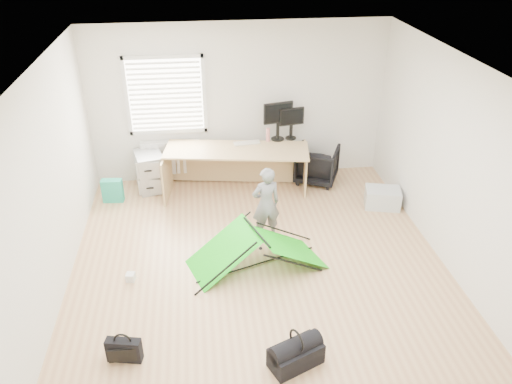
{
  "coord_description": "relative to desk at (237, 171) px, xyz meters",
  "views": [
    {
      "loc": [
        -0.71,
        -5.28,
        4.2
      ],
      "look_at": [
        0.0,
        0.4,
        0.95
      ],
      "focal_mm": 35.0,
      "sensor_mm": 36.0,
      "label": 1
    }
  ],
  "objects": [
    {
      "name": "kite",
      "position": [
        0.07,
        -2.04,
        -0.13
      ],
      "size": [
        1.9,
        1.29,
        0.54
      ],
      "primitive_type": null,
      "rotation": [
        0.0,
        0.0,
        0.33
      ],
      "color": "#14C612",
      "rests_on": "ground"
    },
    {
      "name": "filing_cabinet",
      "position": [
        -1.46,
        0.31,
        -0.07
      ],
      "size": [
        0.54,
        0.65,
        0.66
      ],
      "primitive_type": "cube",
      "rotation": [
        0.0,
        0.0,
        0.24
      ],
      "color": "#A4A6AA",
      "rests_on": "ground"
    },
    {
      "name": "keyboard",
      "position": [
        0.19,
        0.21,
        0.41
      ],
      "size": [
        0.45,
        0.2,
        0.02
      ],
      "primitive_type": "cube",
      "rotation": [
        0.0,
        0.0,
        0.12
      ],
      "color": "beige",
      "rests_on": "desk"
    },
    {
      "name": "office_chair",
      "position": [
        1.42,
        0.24,
        -0.08
      ],
      "size": [
        0.91,
        0.92,
        0.64
      ],
      "primitive_type": "imported",
      "rotation": [
        0.0,
        0.0,
        2.71
      ],
      "color": "black",
      "rests_on": "ground"
    },
    {
      "name": "laptop_bag",
      "position": [
        -1.52,
        -3.48,
        -0.26
      ],
      "size": [
        0.39,
        0.19,
        0.28
      ],
      "primitive_type": "cube",
      "rotation": [
        0.0,
        0.0,
        -0.21
      ],
      "color": "black",
      "rests_on": "ground"
    },
    {
      "name": "white_box",
      "position": [
        -1.59,
        -2.15,
        -0.34
      ],
      "size": [
        0.12,
        0.12,
        0.11
      ],
      "primitive_type": "cube",
      "rotation": [
        0.0,
        0.0,
        -0.17
      ],
      "color": "silver",
      "rests_on": "ground"
    },
    {
      "name": "tote_bag",
      "position": [
        -2.05,
        -0.05,
        -0.2
      ],
      "size": [
        0.34,
        0.17,
        0.39
      ],
      "primitive_type": "cube",
      "rotation": [
        0.0,
        0.0,
        -0.09
      ],
      "color": "#219E7D",
      "rests_on": "ground"
    },
    {
      "name": "radiator",
      "position": [
        -1.09,
        0.57,
        0.05
      ],
      "size": [
        1.0,
        0.12,
        0.6
      ],
      "primitive_type": "cube",
      "color": "silver",
      "rests_on": "back_wall"
    },
    {
      "name": "storage_crate",
      "position": [
        2.28,
        -0.75,
        -0.25
      ],
      "size": [
        0.63,
        0.51,
        0.31
      ],
      "primitive_type": "cube",
      "rotation": [
        0.0,
        0.0,
        -0.25
      ],
      "color": "#B9C0C2",
      "rests_on": "ground"
    },
    {
      "name": "desk",
      "position": [
        0.0,
        0.0,
        0.0
      ],
      "size": [
        2.43,
        1.11,
        0.8
      ],
      "primitive_type": "cube",
      "rotation": [
        0.0,
        0.0,
        -0.16
      ],
      "color": "tan",
      "rests_on": "ground"
    },
    {
      "name": "monitor_right",
      "position": [
        0.96,
        0.33,
        0.6
      ],
      "size": [
        0.43,
        0.17,
        0.4
      ],
      "primitive_type": "cube",
      "rotation": [
        0.0,
        0.0,
        0.18
      ],
      "color": "black",
      "rests_on": "desk"
    },
    {
      "name": "person",
      "position": [
        0.29,
        -1.39,
        0.17
      ],
      "size": [
        0.46,
        0.35,
        1.13
      ],
      "primitive_type": "imported",
      "rotation": [
        0.0,
        0.0,
        3.34
      ],
      "color": "slate",
      "rests_on": "ground"
    },
    {
      "name": "duffel_bag",
      "position": [
        0.27,
        -3.77,
        -0.28
      ],
      "size": [
        0.63,
        0.48,
        0.24
      ],
      "primitive_type": "cube",
      "rotation": [
        0.0,
        0.0,
        0.41
      ],
      "color": "black",
      "rests_on": "ground"
    },
    {
      "name": "thermos",
      "position": [
        0.56,
        0.27,
        0.51
      ],
      "size": [
        0.07,
        0.07,
        0.23
      ],
      "primitive_type": "cylinder",
      "rotation": [
        0.0,
        0.0,
        -0.14
      ],
      "color": "#CD7773",
      "rests_on": "desk"
    },
    {
      "name": "window",
      "position": [
        -1.09,
        0.61,
        1.15
      ],
      "size": [
        1.2,
        0.06,
        1.2
      ],
      "primitive_type": "cube",
      "color": "silver",
      "rests_on": "back_wall"
    },
    {
      "name": "monitor_left",
      "position": [
        0.73,
        0.32,
        0.64
      ],
      "size": [
        0.52,
        0.22,
        0.49
      ],
      "primitive_type": "cube",
      "rotation": [
        0.0,
        0.0,
        0.22
      ],
      "color": "black",
      "rests_on": "desk"
    },
    {
      "name": "ground",
      "position": [
        0.11,
        -2.1,
        -0.4
      ],
      "size": [
        5.5,
        5.5,
        0.0
      ],
      "primitive_type": "plane",
      "color": "tan",
      "rests_on": "ground"
    },
    {
      "name": "back_wall",
      "position": [
        0.11,
        0.65,
        0.95
      ],
      "size": [
        5.0,
        0.02,
        2.7
      ],
      "primitive_type": "cube",
      "color": "silver",
      "rests_on": "ground"
    }
  ]
}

